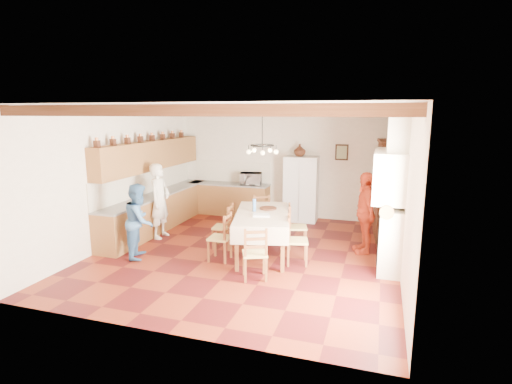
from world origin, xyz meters
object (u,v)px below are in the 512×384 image
(dining_table, at_px, (262,217))
(chair_right_far, at_px, (297,226))
(hutch, at_px, (388,190))
(person_man, at_px, (160,201))
(chair_right_near, at_px, (297,240))
(refrigerator, at_px, (301,188))
(chair_end_far, at_px, (262,216))
(chair_end_near, at_px, (255,253))
(chair_left_far, at_px, (223,226))
(person_woman_red, at_px, (365,213))
(microwave, at_px, (251,179))
(person_woman_blue, at_px, (139,221))
(chair_left_near, at_px, (220,237))

(dining_table, xyz_separation_m, chair_right_far, (0.60, 0.64, -0.32))
(hutch, height_order, person_man, hutch)
(dining_table, relative_size, chair_right_near, 2.32)
(chair_right_near, bearing_deg, refrigerator, -3.78)
(refrigerator, distance_m, person_man, 3.78)
(chair_right_far, xyz_separation_m, chair_end_far, (-0.96, 0.59, 0.00))
(refrigerator, xyz_separation_m, chair_end_near, (-0.00, -4.12, -0.39))
(chair_left_far, distance_m, person_woman_red, 3.00)
(dining_table, height_order, microwave, microwave)
(chair_left_far, bearing_deg, person_woman_blue, -59.49)
(chair_left_near, height_order, chair_end_far, same)
(dining_table, distance_m, chair_right_near, 0.89)
(hutch, distance_m, dining_table, 3.16)
(refrigerator, relative_size, person_woman_red, 1.02)
(chair_left_near, height_order, chair_right_far, same)
(refrigerator, distance_m, chair_left_far, 3.01)
(person_woman_blue, height_order, microwave, person_woman_blue)
(refrigerator, bearing_deg, chair_right_near, -81.85)
(dining_table, height_order, person_man, person_man)
(person_man, bearing_deg, refrigerator, -50.08)
(dining_table, relative_size, chair_end_far, 2.32)
(chair_right_near, xyz_separation_m, chair_end_near, (-0.56, -0.93, 0.00))
(chair_right_near, distance_m, person_woman_red, 1.65)
(chair_right_far, bearing_deg, chair_left_near, 117.33)
(person_woman_blue, relative_size, person_woman_red, 0.89)
(hutch, bearing_deg, dining_table, -145.37)
(hutch, height_order, chair_right_far, hutch)
(chair_end_far, bearing_deg, hutch, -10.06)
(chair_right_far, bearing_deg, chair_end_far, 43.34)
(chair_right_near, relative_size, chair_right_far, 1.00)
(hutch, bearing_deg, chair_right_far, -148.29)
(hutch, bearing_deg, chair_end_near, -129.42)
(refrigerator, distance_m, chair_left_near, 3.62)
(refrigerator, bearing_deg, chair_left_far, -114.56)
(chair_right_far, xyz_separation_m, person_man, (-3.20, -0.22, 0.39))
(person_woman_red, relative_size, microwave, 2.85)
(person_woman_blue, bearing_deg, chair_end_far, -63.41)
(chair_left_far, bearing_deg, chair_right_far, 101.02)
(hutch, bearing_deg, chair_left_far, -156.29)
(chair_right_far, height_order, person_woman_red, person_woman_red)
(refrigerator, relative_size, chair_right_far, 1.81)
(refrigerator, relative_size, chair_left_near, 1.81)
(person_woman_blue, bearing_deg, refrigerator, -54.17)
(hutch, xyz_separation_m, chair_left_far, (-3.36, -1.82, -0.66))
(chair_end_near, relative_size, microwave, 1.61)
(chair_right_far, distance_m, person_woman_blue, 3.28)
(chair_left_near, xyz_separation_m, chair_end_near, (0.93, -0.64, 0.00))
(refrigerator, height_order, chair_right_near, refrigerator)
(person_man, distance_m, person_woman_red, 4.60)
(person_woman_blue, xyz_separation_m, microwave, (1.10, 3.79, 0.31))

